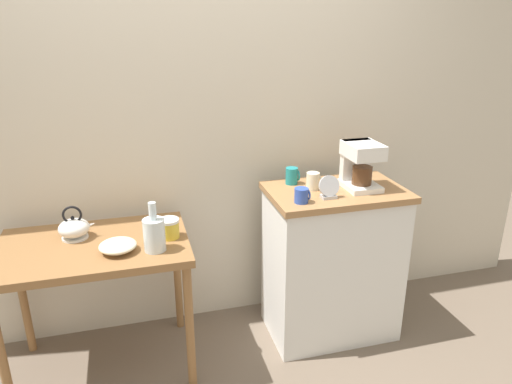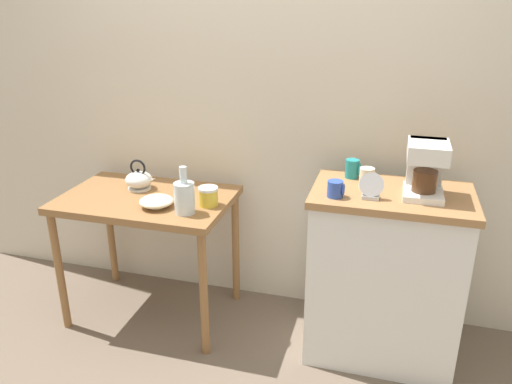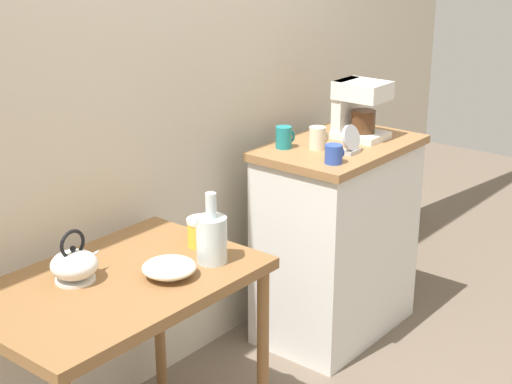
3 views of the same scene
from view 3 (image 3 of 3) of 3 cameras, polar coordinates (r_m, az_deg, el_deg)
The scene contains 12 objects.
back_wall at distance 3.13m, azimuth -6.42°, elevation 10.89°, with size 4.40×0.10×2.80m, color beige.
wooden_table at distance 2.61m, azimuth -10.13°, elevation -8.17°, with size 0.94×0.62×0.76m.
kitchen_counter at distance 3.60m, azimuth 5.96°, elevation -3.48°, with size 0.76×0.49×0.92m.
bowl_stoneware at distance 2.55m, azimuth -6.41°, elevation -5.56°, with size 0.18×0.18×0.06m.
teakettle at distance 2.56m, azimuth -13.19°, elevation -5.22°, with size 0.19×0.15×0.18m.
glass_carafe_vase at distance 2.62m, azimuth -3.29°, elevation -3.37°, with size 0.11×0.11×0.25m.
canister_enamel at distance 2.77m, azimuth -4.05°, elevation -2.94°, with size 0.10×0.10×0.10m.
coffee_maker at distance 3.52m, azimuth 7.49°, elevation 6.23°, with size 0.18×0.22×0.26m.
mug_blue at distance 3.16m, azimuth 5.76°, elevation 2.80°, with size 0.08×0.07×0.08m.
mug_small_cream at distance 3.35m, azimuth 4.57°, elevation 4.00°, with size 0.08×0.07×0.10m.
mug_dark_teal at distance 3.35m, azimuth 2.08°, elevation 4.05°, with size 0.08×0.07×0.10m.
table_clock at distance 3.29m, azimuth 7.00°, elevation 3.76°, with size 0.11×0.06×0.12m.
Camera 3 is at (-2.07, -1.83, 1.87)m, focal length 54.33 mm.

